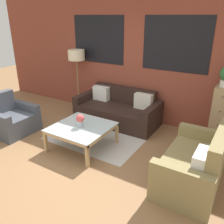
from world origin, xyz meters
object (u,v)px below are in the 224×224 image
Objects in this scene: couch_dark at (118,111)px; drawer_cabinet at (220,115)px; floor_lamp at (76,58)px; settee_vintage at (195,166)px; coffee_table at (82,129)px; flower_vase at (80,120)px; armchair_corner at (12,120)px.

drawer_cabinet is (2.15, 0.22, 0.28)m from couch_dark.
drawer_cabinet reaches higher than couch_dark.
couch_dark is at bearing -7.63° from floor_lamp.
couch_dark is at bearing 147.47° from settee_vintage.
couch_dark reaches higher than coffee_table.
floor_lamp is at bearing -179.22° from drawer_cabinet.
drawer_cabinet is 2.68m from flower_vase.
coffee_table is at bearing 9.00° from armchair_corner.
couch_dark is 1.86× the size of coffee_table.
coffee_table is 2.66m from drawer_cabinet.
armchair_corner is at bearing -171.00° from coffee_table.
floor_lamp reaches higher than settee_vintage.
coffee_table is 4.17× the size of flower_vase.
floor_lamp is at bearing 78.36° from armchair_corner.
drawer_cabinet is (3.45, 0.05, -0.80)m from floor_lamp.
floor_lamp is 6.33× the size of flower_vase.
flower_vase is (-0.00, -0.03, 0.20)m from coffee_table.
flower_vase is at bearing -49.96° from floor_lamp.
drawer_cabinet reaches higher than coffee_table.
armchair_corner reaches higher than coffee_table.
flower_vase is (0.01, -1.39, 0.30)m from couch_dark.
flower_vase is (-2.14, -1.61, 0.01)m from drawer_cabinet.
settee_vintage is 1.67× the size of armchair_corner.
armchair_corner is at bearing -135.87° from couch_dark.
flower_vase is (-2.07, -0.06, 0.27)m from settee_vintage.
drawer_cabinet reaches higher than settee_vintage.
armchair_corner is 1.72m from flower_vase.
couch_dark is at bearing 90.28° from flower_vase.
armchair_corner is at bearing -154.21° from drawer_cabinet.
flower_vase reaches higher than coffee_table.
coffee_table is 0.20m from flower_vase.
floor_lamp reaches higher than couch_dark.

